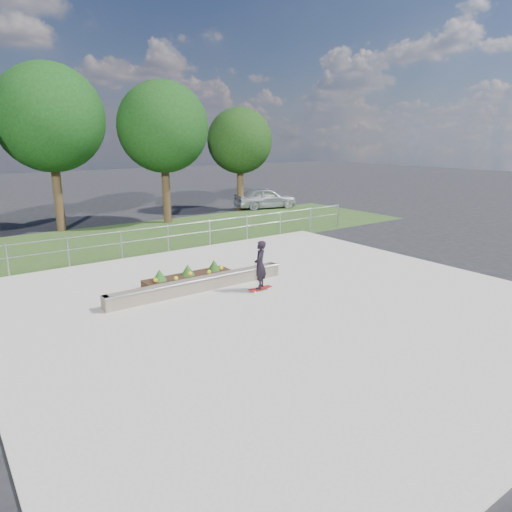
{
  "coord_description": "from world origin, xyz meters",
  "views": [
    {
      "loc": [
        -7.89,
        -9.73,
        4.71
      ],
      "look_at": [
        0.2,
        1.5,
        1.1
      ],
      "focal_mm": 32.0,
      "sensor_mm": 36.0,
      "label": 1
    }
  ],
  "objects": [
    {
      "name": "ground",
      "position": [
        0.0,
        0.0,
        0.0
      ],
      "size": [
        120.0,
        120.0,
        0.0
      ],
      "primitive_type": "plane",
      "color": "black",
      "rests_on": "ground"
    },
    {
      "name": "concrete_slab",
      "position": [
        0.0,
        0.0,
        0.03
      ],
      "size": [
        15.0,
        15.0,
        0.06
      ],
      "primitive_type": "cube",
      "color": "#B0AC9C",
      "rests_on": "ground"
    },
    {
      "name": "tree_mid_right",
      "position": [
        3.0,
        14.0,
        5.23
      ],
      "size": [
        4.9,
        4.9,
        7.7
      ],
      "color": "#322214",
      "rests_on": "ground"
    },
    {
      "name": "skateboarder",
      "position": [
        0.14,
        1.19,
        0.89
      ],
      "size": [
        0.8,
        0.64,
        1.59
      ],
      "color": "white",
      "rests_on": "concrete_slab"
    },
    {
      "name": "parked_car",
      "position": [
        10.75,
        15.05,
        0.72
      ],
      "size": [
        4.49,
        2.67,
        1.43
      ],
      "primitive_type": "imported",
      "rotation": [
        0.0,
        0.0,
        1.32
      ],
      "color": "#A5A9AF",
      "rests_on": "ground"
    },
    {
      "name": "planter_bed",
      "position": [
        -1.3,
        3.06,
        0.24
      ],
      "size": [
        3.0,
        1.2,
        0.61
      ],
      "color": "black",
      "rests_on": "concrete_slab"
    },
    {
      "name": "fence",
      "position": [
        0.0,
        7.5,
        0.77
      ],
      "size": [
        20.06,
        0.06,
        1.2
      ],
      "color": "gray",
      "rests_on": "ground"
    },
    {
      "name": "tree_far_right",
      "position": [
        9.0,
        15.5,
        4.48
      ],
      "size": [
        4.2,
        4.2,
        6.6
      ],
      "color": "#352615",
      "rests_on": "ground"
    },
    {
      "name": "tree_mid_left",
      "position": [
        -2.5,
        15.0,
        5.61
      ],
      "size": [
        5.25,
        5.25,
        8.25
      ],
      "color": "#352415",
      "rests_on": "ground"
    },
    {
      "name": "grind_ledge",
      "position": [
        -1.41,
        2.3,
        0.26
      ],
      "size": [
        6.0,
        0.44,
        0.43
      ],
      "color": "brown",
      "rests_on": "concrete_slab"
    },
    {
      "name": "grass_verge",
      "position": [
        0.0,
        11.0,
        0.01
      ],
      "size": [
        30.0,
        8.0,
        0.02
      ],
      "primitive_type": "cube",
      "color": "#2B461C",
      "rests_on": "ground"
    }
  ]
}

